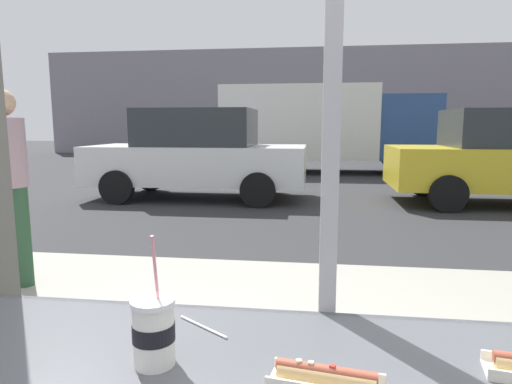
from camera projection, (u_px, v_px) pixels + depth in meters
The scene contains 10 objects.
ground_plane at pixel (316, 196), 9.25m from camera, with size 60.00×60.00×0.00m, color #2D2D30.
sidewalk_strip at pixel (318, 337), 2.96m from camera, with size 16.00×2.80×0.13m, color #9E998E.
building_facade_far at pixel (317, 102), 22.29m from camera, with size 28.00×1.20×5.23m, color gray.
soda_cup_left at pixel (154, 331), 1.01m from camera, with size 0.10×0.10×0.31m.
hotdog_tray_far at pixel (326, 378), 0.93m from camera, with size 0.25×0.12×0.05m.
loose_straw at pixel (203, 327), 1.21m from camera, with size 0.01×0.01×0.19m, color white.
parked_car_white at pixel (198, 154), 8.88m from camera, with size 4.31×1.95×1.79m.
parked_car_yellow at pixel (512, 157), 8.12m from camera, with size 4.32×1.97×1.76m.
box_truck at pixel (325, 125), 13.74m from camera, with size 6.44×2.44×2.66m.
pedestrian at pixel (7, 175), 3.61m from camera, with size 0.32×0.32×1.63m.
Camera 1 is at (-0.05, -1.22, 1.47)m, focal length 31.02 mm.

